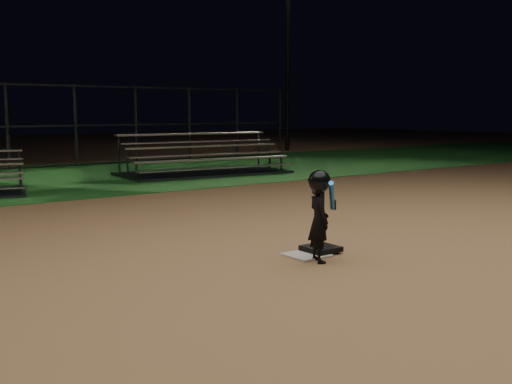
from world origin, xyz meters
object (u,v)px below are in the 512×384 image
child_batter (319,213)px  light_pole_right (289,33)px  bleacher_right (204,166)px  home_plate (307,255)px  batting_tee (321,238)px

child_batter → light_pole_right: (12.07, 15.23, 4.39)m
bleacher_right → child_batter: bearing=-109.2°
home_plate → bleacher_right: bleacher_right is taller
bleacher_right → light_pole_right: size_ratio=0.55×
child_batter → bleacher_right: (3.99, 8.95, -0.33)m
light_pole_right → bleacher_right: bearing=-142.2°
batting_tee → child_batter: bearing=-135.8°
batting_tee → bleacher_right: size_ratio=0.18×
child_batter → batting_tee: bearing=-27.6°
child_batter → home_plate: bearing=3.8°
home_plate → child_batter: (-0.07, -0.29, 0.54)m
batting_tee → light_pole_right: size_ratio=0.10×
home_plate → light_pole_right: light_pole_right is taller
light_pole_right → batting_tee: bearing=-128.2°
home_plate → bleacher_right: size_ratio=0.10×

